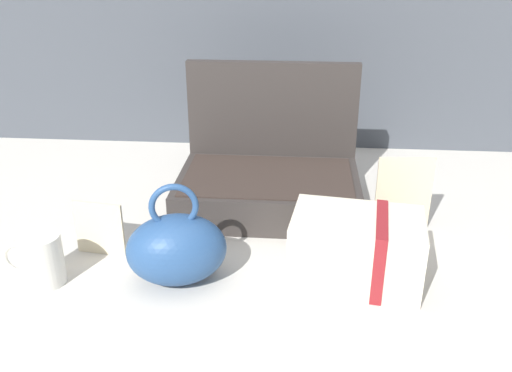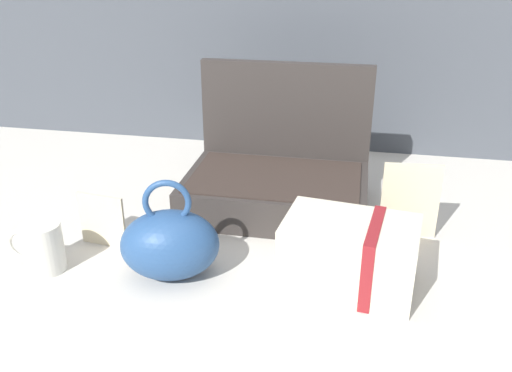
{
  "view_description": "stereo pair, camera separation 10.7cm",
  "coord_description": "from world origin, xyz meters",
  "px_view_note": "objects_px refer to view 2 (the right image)",
  "views": [
    {
      "loc": [
        0.09,
        -0.99,
        0.57
      ],
      "look_at": [
        0.02,
        -0.02,
        0.13
      ],
      "focal_mm": 38.64,
      "sensor_mm": 36.0,
      "label": 1
    },
    {
      "loc": [
        0.2,
        -0.98,
        0.57
      ],
      "look_at": [
        0.02,
        -0.02,
        0.13
      ],
      "focal_mm": 38.64,
      "sensor_mm": 36.0,
      "label": 2
    }
  ],
  "objects_px": {
    "cream_toiletry_bag": "(351,254)",
    "coffee_mug": "(42,247)",
    "info_card_left": "(410,201)",
    "open_suitcase": "(278,176)",
    "teal_pouch_handbag": "(170,244)",
    "poster_card_right": "(102,220)"
  },
  "relations": [
    {
      "from": "open_suitcase",
      "to": "teal_pouch_handbag",
      "type": "height_order",
      "value": "open_suitcase"
    },
    {
      "from": "coffee_mug",
      "to": "info_card_left",
      "type": "distance_m",
      "value": 0.72
    },
    {
      "from": "cream_toiletry_bag",
      "to": "poster_card_right",
      "type": "bearing_deg",
      "value": 174.53
    },
    {
      "from": "poster_card_right",
      "to": "teal_pouch_handbag",
      "type": "bearing_deg",
      "value": -17.17
    },
    {
      "from": "coffee_mug",
      "to": "info_card_left",
      "type": "bearing_deg",
      "value": 20.97
    },
    {
      "from": "cream_toiletry_bag",
      "to": "poster_card_right",
      "type": "distance_m",
      "value": 0.49
    },
    {
      "from": "coffee_mug",
      "to": "open_suitcase",
      "type": "bearing_deg",
      "value": 42.88
    },
    {
      "from": "open_suitcase",
      "to": "poster_card_right",
      "type": "distance_m",
      "value": 0.4
    },
    {
      "from": "coffee_mug",
      "to": "teal_pouch_handbag",
      "type": "bearing_deg",
      "value": 5.9
    },
    {
      "from": "cream_toiletry_bag",
      "to": "info_card_left",
      "type": "height_order",
      "value": "info_card_left"
    },
    {
      "from": "info_card_left",
      "to": "poster_card_right",
      "type": "xyz_separation_m",
      "value": [
        -0.6,
        -0.15,
        -0.03
      ]
    },
    {
      "from": "info_card_left",
      "to": "poster_card_right",
      "type": "relative_size",
      "value": 1.46
    },
    {
      "from": "teal_pouch_handbag",
      "to": "poster_card_right",
      "type": "bearing_deg",
      "value": 154.82
    },
    {
      "from": "cream_toiletry_bag",
      "to": "coffee_mug",
      "type": "relative_size",
      "value": 2.22
    },
    {
      "from": "teal_pouch_handbag",
      "to": "cream_toiletry_bag",
      "type": "distance_m",
      "value": 0.32
    },
    {
      "from": "teal_pouch_handbag",
      "to": "info_card_left",
      "type": "xyz_separation_m",
      "value": [
        0.43,
        0.23,
        0.01
      ]
    },
    {
      "from": "poster_card_right",
      "to": "coffee_mug",
      "type": "bearing_deg",
      "value": -116.25
    },
    {
      "from": "cream_toiletry_bag",
      "to": "coffee_mug",
      "type": "xyz_separation_m",
      "value": [
        -0.56,
        -0.06,
        -0.02
      ]
    },
    {
      "from": "coffee_mug",
      "to": "info_card_left",
      "type": "xyz_separation_m",
      "value": [
        0.67,
        0.26,
        0.03
      ]
    },
    {
      "from": "open_suitcase",
      "to": "coffee_mug",
      "type": "height_order",
      "value": "open_suitcase"
    },
    {
      "from": "open_suitcase",
      "to": "coffee_mug",
      "type": "distance_m",
      "value": 0.52
    },
    {
      "from": "open_suitcase",
      "to": "info_card_left",
      "type": "bearing_deg",
      "value": -19.3
    }
  ]
}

